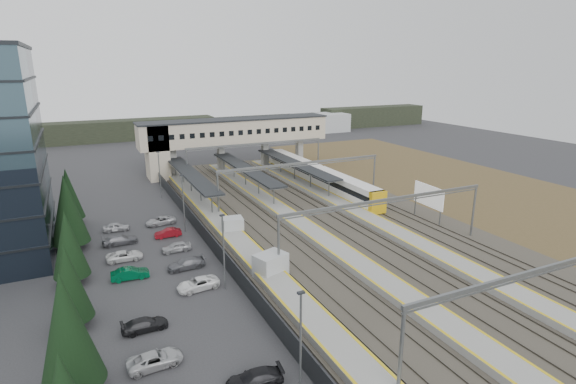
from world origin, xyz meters
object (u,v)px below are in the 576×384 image
relay_cabin_far (233,226)px  billboard (429,197)px  footbridge (223,135)px  train (318,176)px  relay_cabin_near (271,266)px

relay_cabin_far → billboard: 28.53m
footbridge → train: footbridge is taller
billboard → footbridge: bearing=112.4°
train → billboard: 24.29m
relay_cabin_near → billboard: 28.98m
relay_cabin_far → relay_cabin_near: bearing=-91.4°
relay_cabin_near → footbridge: size_ratio=0.10×
billboard → relay_cabin_near: bearing=-165.7°
relay_cabin_far → footbridge: footbridge is taller
footbridge → train: size_ratio=1.05×
footbridge → billboard: 46.10m
relay_cabin_far → train: size_ratio=0.08×
train → relay_cabin_near: bearing=-126.5°
relay_cabin_near → train: size_ratio=0.10×
train → footbridge: bearing=123.2°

